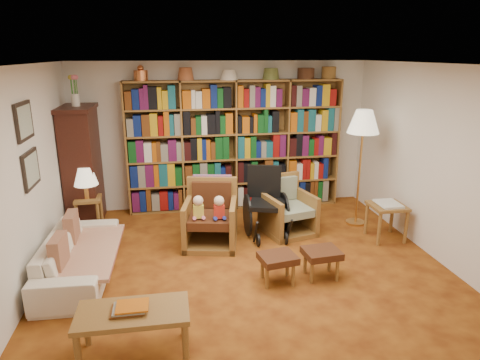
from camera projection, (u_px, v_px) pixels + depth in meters
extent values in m
plane|color=#9E5918|center=(249.00, 271.00, 5.36)|extent=(5.00, 5.00, 0.00)
plane|color=white|center=(250.00, 65.00, 4.65)|extent=(5.00, 5.00, 0.00)
plane|color=silver|center=(222.00, 136.00, 7.37)|extent=(5.00, 0.00, 5.00)
plane|color=silver|center=(324.00, 284.00, 2.64)|extent=(5.00, 0.00, 5.00)
plane|color=silver|center=(22.00, 185.00, 4.61)|extent=(0.00, 5.00, 5.00)
plane|color=silver|center=(443.00, 166.00, 5.40)|extent=(0.00, 5.00, 5.00)
cube|color=olive|center=(235.00, 146.00, 7.29)|extent=(3.60, 0.30, 2.20)
cube|color=#38170F|center=(83.00, 168.00, 6.64)|extent=(0.45, 0.90, 1.80)
cube|color=#38170F|center=(76.00, 108.00, 6.37)|extent=(0.50, 0.95, 0.06)
cylinder|color=white|center=(75.00, 100.00, 6.34)|extent=(0.12, 0.12, 0.18)
cube|color=black|center=(24.00, 121.00, 4.71)|extent=(0.03, 0.52, 0.42)
cube|color=gray|center=(25.00, 121.00, 4.71)|extent=(0.01, 0.44, 0.34)
cube|color=black|center=(31.00, 169.00, 4.87)|extent=(0.03, 0.52, 0.42)
cube|color=gray|center=(32.00, 169.00, 4.87)|extent=(0.01, 0.44, 0.34)
imported|color=beige|center=(79.00, 256.00, 5.17)|extent=(1.84, 0.76, 0.53)
cube|color=beige|center=(83.00, 253.00, 5.17)|extent=(0.84, 1.54, 0.04)
cube|color=maroon|center=(72.00, 231.00, 5.43)|extent=(0.14, 0.40, 0.39)
cube|color=maroon|center=(59.00, 256.00, 4.77)|extent=(0.14, 0.39, 0.39)
cube|color=olive|center=(88.00, 199.00, 6.38)|extent=(0.39, 0.39, 0.04)
cylinder|color=olive|center=(77.00, 220.00, 6.30)|extent=(0.05, 0.05, 0.50)
cylinder|color=olive|center=(99.00, 219.00, 6.34)|extent=(0.05, 0.05, 0.50)
cylinder|color=olive|center=(81.00, 213.00, 6.58)|extent=(0.05, 0.05, 0.50)
cylinder|color=olive|center=(101.00, 212.00, 6.63)|extent=(0.05, 0.05, 0.50)
cylinder|color=#C78B3F|center=(87.00, 192.00, 6.35)|extent=(0.12, 0.12, 0.19)
cone|color=#F3EAC7|center=(85.00, 176.00, 6.28)|extent=(0.35, 0.35, 0.27)
cube|color=olive|center=(211.00, 242.00, 6.08)|extent=(0.86, 0.88, 0.08)
cube|color=olive|center=(187.00, 225.00, 5.95)|extent=(0.22, 0.75, 0.64)
cube|color=olive|center=(233.00, 222.00, 6.06)|extent=(0.22, 0.75, 0.64)
cube|color=olive|center=(208.00, 207.00, 6.28)|extent=(0.72, 0.22, 0.90)
cube|color=#4C2214|center=(211.00, 219.00, 5.95)|extent=(0.68, 0.73, 0.12)
cube|color=#4C2214|center=(208.00, 194.00, 6.16)|extent=(0.57, 0.21, 0.38)
cube|color=#CE3651|center=(207.00, 188.00, 6.24)|extent=(0.56, 0.17, 0.40)
cube|color=olive|center=(288.00, 230.00, 6.49)|extent=(0.83, 0.85, 0.08)
cube|color=olive|center=(268.00, 215.00, 6.37)|extent=(0.24, 0.70, 0.60)
cube|color=olive|center=(308.00, 213.00, 6.46)|extent=(0.24, 0.70, 0.60)
cube|color=olive|center=(283.00, 199.00, 6.68)|extent=(0.68, 0.24, 0.85)
cube|color=#939D7E|center=(289.00, 210.00, 6.37)|extent=(0.66, 0.71, 0.11)
cube|color=#939D7E|center=(284.00, 189.00, 6.56)|extent=(0.54, 0.22, 0.36)
cube|color=black|center=(268.00, 204.00, 6.23)|extent=(0.62, 0.62, 0.07)
cube|color=black|center=(264.00, 181.00, 6.39)|extent=(0.49, 0.20, 0.50)
cylinder|color=black|center=(247.00, 215.00, 6.35)|extent=(0.03, 0.62, 0.62)
cylinder|color=black|center=(284.00, 213.00, 6.44)|extent=(0.03, 0.62, 0.62)
cylinder|color=black|center=(258.00, 240.00, 6.03)|extent=(0.03, 0.18, 0.18)
cylinder|color=black|center=(286.00, 238.00, 6.09)|extent=(0.03, 0.18, 0.18)
cylinder|color=#C78B3F|center=(355.00, 222.00, 6.85)|extent=(0.31, 0.31, 0.03)
cylinder|color=#C78B3F|center=(359.00, 177.00, 6.64)|extent=(0.03, 0.03, 1.53)
cone|color=#F3EAC7|center=(364.00, 122.00, 6.39)|extent=(0.48, 0.48, 0.35)
cube|color=olive|center=(387.00, 206.00, 6.15)|extent=(0.49, 0.49, 0.04)
cylinder|color=olive|center=(379.00, 229.00, 6.00)|extent=(0.05, 0.05, 0.48)
cylinder|color=olive|center=(406.00, 228.00, 6.07)|extent=(0.05, 0.05, 0.48)
cylinder|color=olive|center=(366.00, 219.00, 6.39)|extent=(0.05, 0.05, 0.48)
cylinder|color=olive|center=(392.00, 217.00, 6.45)|extent=(0.05, 0.05, 0.48)
cube|color=silver|center=(388.00, 204.00, 6.14)|extent=(0.30, 0.38, 0.03)
cube|color=#4C2214|center=(278.00, 258.00, 5.01)|extent=(0.47, 0.42, 0.08)
cylinder|color=olive|center=(267.00, 278.00, 4.92)|extent=(0.04, 0.04, 0.27)
cylinder|color=olive|center=(293.00, 276.00, 4.97)|extent=(0.04, 0.04, 0.27)
cylinder|color=olive|center=(262.00, 268.00, 5.15)|extent=(0.04, 0.04, 0.27)
cylinder|color=olive|center=(287.00, 266.00, 5.20)|extent=(0.04, 0.04, 0.27)
cube|color=#4C2214|center=(322.00, 253.00, 5.13)|extent=(0.45, 0.39, 0.08)
cylinder|color=olive|center=(312.00, 273.00, 5.03)|extent=(0.04, 0.04, 0.27)
cylinder|color=olive|center=(337.00, 270.00, 5.08)|extent=(0.04, 0.04, 0.27)
cylinder|color=olive|center=(305.00, 263.00, 5.27)|extent=(0.04, 0.04, 0.27)
cylinder|color=olive|center=(329.00, 261.00, 5.32)|extent=(0.04, 0.04, 0.27)
cube|color=olive|center=(133.00, 313.00, 3.77)|extent=(0.98, 0.49, 0.05)
cylinder|color=olive|center=(78.00, 355.00, 3.57)|extent=(0.06, 0.06, 0.40)
cylinder|color=olive|center=(186.00, 344.00, 3.71)|extent=(0.06, 0.06, 0.40)
cylinder|color=olive|center=(87.00, 326.00, 3.95)|extent=(0.06, 0.06, 0.40)
cylinder|color=olive|center=(184.00, 317.00, 4.09)|extent=(0.06, 0.06, 0.40)
cube|color=brown|center=(132.00, 308.00, 3.75)|extent=(0.28, 0.22, 0.05)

